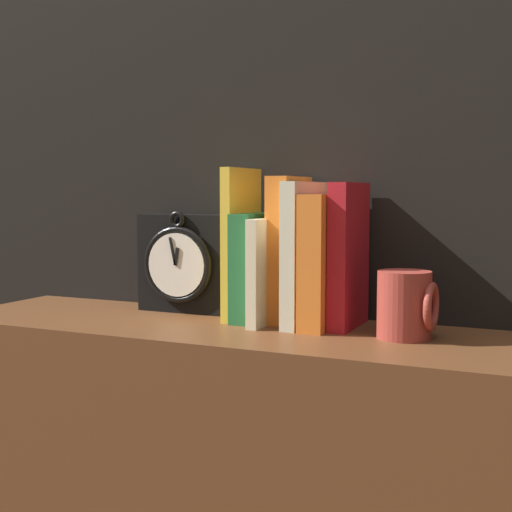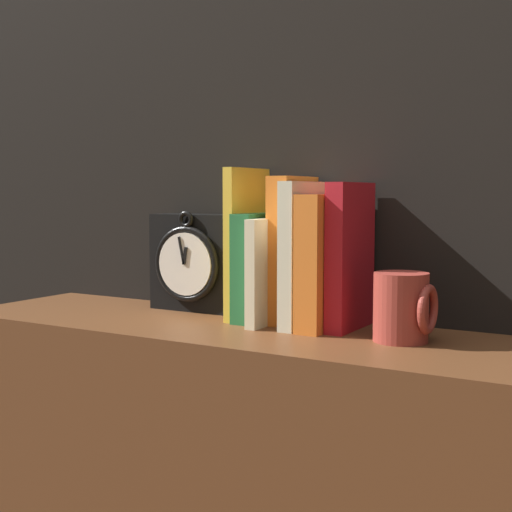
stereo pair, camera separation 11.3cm
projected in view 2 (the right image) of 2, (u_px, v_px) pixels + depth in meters
wall_back at (306, 17)px, 1.24m from camera, size 6.00×0.05×2.60m
clock at (197, 262)px, 1.31m from camera, size 0.18×0.08×0.18m
book_slot0_yellow at (247, 244)px, 1.23m from camera, size 0.02×0.13×0.26m
book_slot1_green at (260, 267)px, 1.21m from camera, size 0.04×0.13×0.18m
book_slot2_cream at (272, 270)px, 1.19m from camera, size 0.02×0.16×0.17m
book_slot3_orange at (293, 250)px, 1.19m from camera, size 0.04×0.12×0.24m
book_slot4_cream at (306, 254)px, 1.16m from camera, size 0.03×0.15×0.23m
book_slot5_orange at (326, 262)px, 1.14m from camera, size 0.04×0.15×0.21m
book_slot6_red at (350, 256)px, 1.13m from camera, size 0.03×0.13×0.23m
mug at (403, 307)px, 1.03m from camera, size 0.09×0.08×0.10m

